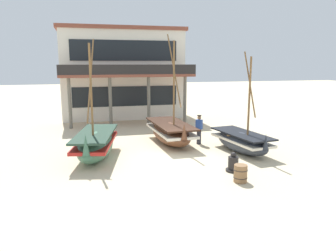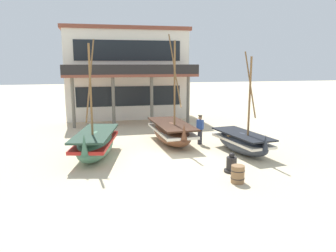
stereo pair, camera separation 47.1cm
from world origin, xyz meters
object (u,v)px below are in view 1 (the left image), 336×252
(wooden_barrel, at_px, (240,174))
(harbor_building_main, at_px, (121,73))
(fishing_boat_centre_large, at_px, (171,132))
(fisherman_by_hull, at_px, (199,130))
(capstan_winch, at_px, (233,164))
(fishing_boat_far_right, at_px, (242,141))
(fishing_boat_near_left, at_px, (96,144))

(wooden_barrel, xyz_separation_m, harbor_building_main, (-2.50, 17.94, 3.39))
(fishing_boat_centre_large, xyz_separation_m, harbor_building_main, (-1.48, 11.18, 3.07))
(fisherman_by_hull, xyz_separation_m, wooden_barrel, (-0.53, -6.23, -0.48))
(fisherman_by_hull, height_order, harbor_building_main, harbor_building_main)
(fishing_boat_centre_large, distance_m, harbor_building_main, 11.69)
(capstan_winch, height_order, wooden_barrel, capstan_winch)
(fishing_boat_centre_large, distance_m, wooden_barrel, 6.84)
(fishing_boat_far_right, height_order, fisherman_by_hull, fishing_boat_far_right)
(fisherman_by_hull, bearing_deg, fishing_boat_centre_large, 161.05)
(fishing_boat_centre_large, xyz_separation_m, wooden_barrel, (1.01, -6.76, -0.32))
(wooden_barrel, relative_size, harbor_building_main, 0.07)
(fishing_boat_far_right, relative_size, harbor_building_main, 0.50)
(fishing_boat_near_left, bearing_deg, harbor_building_main, 77.78)
(wooden_barrel, bearing_deg, fisherman_by_hull, 85.12)
(wooden_barrel, bearing_deg, fishing_boat_far_right, 62.44)
(fishing_boat_far_right, height_order, harbor_building_main, harbor_building_main)
(wooden_barrel, bearing_deg, fishing_boat_near_left, 137.96)
(wooden_barrel, bearing_deg, fishing_boat_centre_large, 98.53)
(fishing_boat_centre_large, relative_size, capstan_winch, 7.29)
(fishing_boat_near_left, height_order, fishing_boat_far_right, fishing_boat_near_left)
(capstan_winch, bearing_deg, fishing_boat_far_right, 56.77)
(capstan_winch, relative_size, harbor_building_main, 0.08)
(fisherman_by_hull, bearing_deg, harbor_building_main, 104.50)
(fishing_boat_far_right, relative_size, wooden_barrel, 7.38)
(harbor_building_main, bearing_deg, fisherman_by_hull, -75.50)
(fisherman_by_hull, distance_m, harbor_building_main, 12.44)
(fisherman_by_hull, height_order, wooden_barrel, fisherman_by_hull)
(fishing_boat_centre_large, xyz_separation_m, fishing_boat_far_right, (3.10, -2.77, -0.09))
(fishing_boat_near_left, relative_size, capstan_winch, 6.73)
(fishing_boat_near_left, xyz_separation_m, fisherman_by_hull, (5.87, 1.41, 0.12))
(harbor_building_main, bearing_deg, capstan_winch, -80.49)
(fishing_boat_far_right, relative_size, fisherman_by_hull, 3.06)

